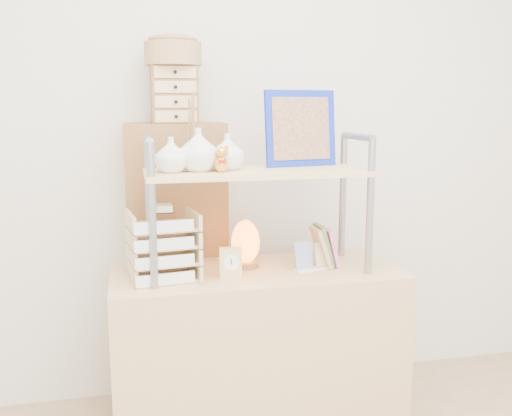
{
  "coord_description": "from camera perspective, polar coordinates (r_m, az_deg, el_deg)",
  "views": [
    {
      "loc": [
        -0.51,
        -1.04,
        1.43
      ],
      "look_at": [
        -0.0,
        1.2,
        1.01
      ],
      "focal_mm": 40.0,
      "sensor_mm": 36.0,
      "label": 1
    }
  ],
  "objects": [
    {
      "name": "salt_lamp",
      "position": [
        2.41,
        -1.08,
        -3.54
      ],
      "size": [
        0.13,
        0.13,
        0.2
      ],
      "color": "brown",
      "rests_on": "desk"
    },
    {
      "name": "desk",
      "position": [
        2.53,
        0.11,
        -14.41
      ],
      "size": [
        1.2,
        0.5,
        0.75
      ],
      "primitive_type": "cube",
      "color": "tan",
      "rests_on": "ground"
    },
    {
      "name": "desk_clock",
      "position": [
        2.27,
        -2.57,
        -5.52
      ],
      "size": [
        0.09,
        0.05,
        0.12
      ],
      "color": "tan",
      "rests_on": "desk"
    },
    {
      "name": "hutch",
      "position": [
        2.3,
        -1.66,
        4.36
      ],
      "size": [
        0.9,
        0.34,
        0.74
      ],
      "color": "gray",
      "rests_on": "desk"
    },
    {
      "name": "postcard_stand",
      "position": [
        2.41,
        5.77,
        -5.3
      ],
      "size": [
        0.18,
        0.09,
        0.12
      ],
      "color": "white",
      "rests_on": "desk"
    },
    {
      "name": "letter_tray",
      "position": [
        2.27,
        -9.25,
        -4.13
      ],
      "size": [
        0.27,
        0.26,
        0.3
      ],
      "color": "tan",
      "rests_on": "desk"
    },
    {
      "name": "cabinet",
      "position": [
        2.72,
        -7.79,
        -5.92
      ],
      "size": [
        0.45,
        0.25,
        1.35
      ],
      "primitive_type": "cube",
      "rotation": [
        0.0,
        0.0,
        -0.02
      ],
      "color": "brown",
      "rests_on": "ground"
    },
    {
      "name": "woven_basket",
      "position": [
        2.61,
        -8.29,
        15.01
      ],
      "size": [
        0.25,
        0.25,
        0.1
      ],
      "primitive_type": "cylinder",
      "color": "#946943",
      "rests_on": "drawer_chest"
    },
    {
      "name": "drawer_chest",
      "position": [
        2.6,
        -8.18,
        11.16
      ],
      "size": [
        0.2,
        0.16,
        0.25
      ],
      "color": "brown",
      "rests_on": "cabinet"
    }
  ]
}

